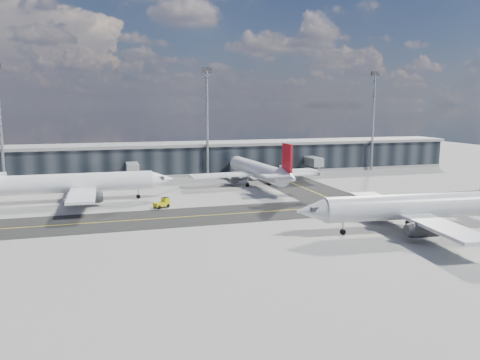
% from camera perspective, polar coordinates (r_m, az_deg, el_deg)
% --- Properties ---
extents(ground, '(300.00, 300.00, 0.00)m').
position_cam_1_polar(ground, '(81.32, 3.24, -4.53)').
color(ground, gray).
rests_on(ground, ground).
extents(taxiway_lanes, '(180.00, 63.00, 0.03)m').
position_cam_1_polar(taxiway_lanes, '(92.46, 3.33, -2.86)').
color(taxiway_lanes, black).
rests_on(taxiway_lanes, ground).
extents(terminal_concourse, '(152.00, 19.80, 8.80)m').
position_cam_1_polar(terminal_concourse, '(132.98, -4.58, 2.56)').
color(terminal_concourse, black).
rests_on(terminal_concourse, ground).
extents(floodlight_masts, '(102.50, 0.70, 28.90)m').
position_cam_1_polar(floodlight_masts, '(125.38, -4.02, 7.45)').
color(floodlight_masts, gray).
rests_on(floodlight_masts, ground).
extents(airliner_af, '(38.51, 32.74, 11.45)m').
position_cam_1_polar(airliner_af, '(98.72, -19.40, -0.37)').
color(airliner_af, white).
rests_on(airliner_af, ground).
extents(airliner_redtail, '(32.63, 38.25, 11.33)m').
position_cam_1_polar(airliner_redtail, '(111.86, 2.21, 1.17)').
color(airliner_redtail, white).
rests_on(airliner_redtail, ground).
extents(airliner_near, '(38.71, 33.04, 11.46)m').
position_cam_1_polar(airliner_near, '(76.67, 20.88, -3.05)').
color(airliner_near, silver).
rests_on(airliner_near, ground).
extents(baggage_tug, '(3.32, 2.69, 1.89)m').
position_cam_1_polar(baggage_tug, '(89.51, -9.39, -2.75)').
color(baggage_tug, '#D5CF0B').
rests_on(baggage_tug, ground).
extents(service_van, '(4.77, 5.63, 1.43)m').
position_cam_1_polar(service_van, '(121.13, 1.11, 0.34)').
color(service_van, white).
rests_on(service_van, ground).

